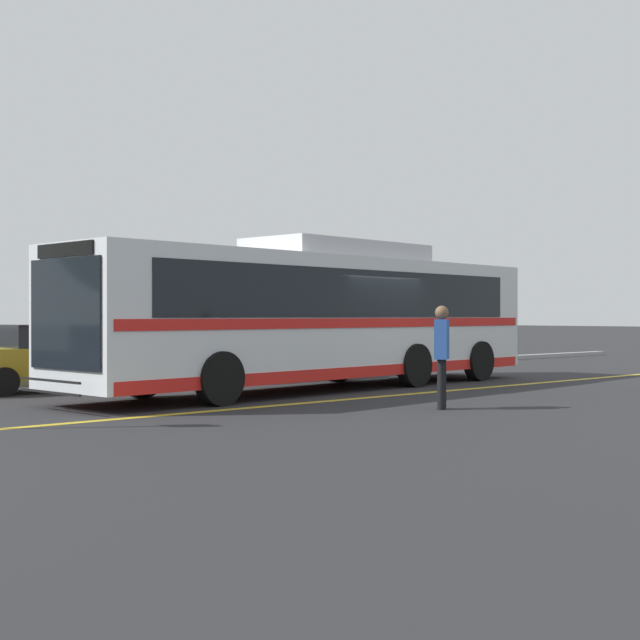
{
  "coord_description": "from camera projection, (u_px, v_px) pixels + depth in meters",
  "views": [
    {
      "loc": [
        -14.11,
        -14.53,
        1.65
      ],
      "look_at": [
        -0.93,
        0.39,
        1.55
      ],
      "focal_mm": 50.0,
      "sensor_mm": 36.0,
      "label": 1
    }
  ],
  "objects": [
    {
      "name": "parked_car_1",
      "position": [
        51.0,
        357.0,
        19.52
      ],
      "size": [
        4.36,
        1.98,
        1.45
      ],
      "rotation": [
        0.0,
        0.0,
        -1.63
      ],
      "color": "olive",
      "rests_on": "ground_plane"
    },
    {
      "name": "ground_plane",
      "position": [
        362.0,
        388.0,
        20.24
      ],
      "size": [
        220.0,
        220.0,
        0.0
      ],
      "primitive_type": "plane",
      "color": "#262628"
    },
    {
      "name": "parked_car_2",
      "position": [
        274.0,
        350.0,
        23.35
      ],
      "size": [
        4.94,
        2.16,
        1.51
      ],
      "rotation": [
        0.0,
        0.0,
        1.64
      ],
      "color": "#4C3823",
      "rests_on": "ground_plane"
    },
    {
      "name": "pedestrian_0",
      "position": [
        442.0,
        350.0,
        15.63
      ],
      "size": [
        0.47,
        0.42,
        1.82
      ],
      "rotation": [
        0.0,
        0.0,
        3.74
      ],
      "color": "black",
      "rests_on": "ground_plane"
    },
    {
      "name": "transit_bus",
      "position": [
        321.0,
        314.0,
        19.92
      ],
      "size": [
        13.24,
        3.71,
        3.32
      ],
      "rotation": [
        0.0,
        0.0,
        1.67
      ],
      "color": "silver",
      "rests_on": "ground_plane"
    },
    {
      "name": "lane_strip_0",
      "position": [
        391.0,
        396.0,
        18.27
      ],
      "size": [
        32.77,
        0.2,
        0.01
      ],
      "primitive_type": "cube",
      "rotation": [
        0.0,
        0.0,
        1.57
      ],
      "color": "gold",
      "rests_on": "ground_plane"
    },
    {
      "name": "curb_strip",
      "position": [
        191.0,
        374.0,
        23.84
      ],
      "size": [
        40.77,
        0.36,
        0.15
      ],
      "primitive_type": "cube",
      "color": "#99999E",
      "rests_on": "ground_plane"
    }
  ]
}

